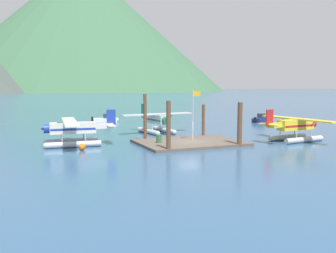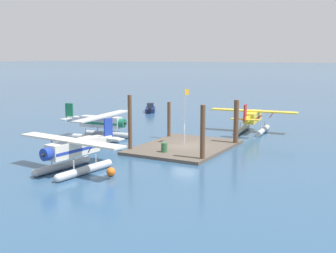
{
  "view_description": "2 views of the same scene",
  "coord_description": "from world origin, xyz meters",
  "views": [
    {
      "loc": [
        -18.4,
        -37.0,
        6.45
      ],
      "look_at": [
        -1.43,
        2.85,
        1.72
      ],
      "focal_mm": 39.88,
      "sensor_mm": 36.0,
      "label": 1
    },
    {
      "loc": [
        -38.23,
        -19.23,
        9.16
      ],
      "look_at": [
        -0.64,
        1.55,
        2.21
      ],
      "focal_mm": 46.58,
      "sensor_mm": 36.0,
      "label": 2
    }
  ],
  "objects": [
    {
      "name": "ground_plane",
      "position": [
        0.0,
        0.0,
        0.0
      ],
      "size": [
        1200.0,
        1200.0,
        0.0
      ],
      "primitive_type": "plane",
      "color": "#2D5175"
    },
    {
      "name": "dock_platform",
      "position": [
        0.0,
        0.0,
        0.15
      ],
      "size": [
        11.37,
        8.33,
        0.3
      ],
      "primitive_type": "cube",
      "color": "brown",
      "rests_on": "ground"
    },
    {
      "name": "piling_near_left",
      "position": [
        -4.24,
        -3.88,
        2.52
      ],
      "size": [
        0.44,
        0.44,
        5.03
      ],
      "primitive_type": "cylinder",
      "color": "brown",
      "rests_on": "ground"
    },
    {
      "name": "piling_near_right",
      "position": [
        3.92,
        -3.94,
        2.37
      ],
      "size": [
        0.51,
        0.51,
        4.74
      ],
      "primitive_type": "cylinder",
      "color": "brown",
      "rests_on": "ground"
    },
    {
      "name": "piling_far_left",
      "position": [
        -3.88,
        3.94,
        2.76
      ],
      "size": [
        0.39,
        0.39,
        5.52
      ],
      "primitive_type": "cylinder",
      "color": "brown",
      "rests_on": "ground"
    },
    {
      "name": "piling_far_right",
      "position": [
        3.81,
        3.88,
        2.08
      ],
      "size": [
        0.38,
        0.38,
        4.15
      ],
      "primitive_type": "cylinder",
      "color": "brown",
      "rests_on": "ground"
    },
    {
      "name": "flagpole",
      "position": [
        0.66,
        0.29,
        3.89
      ],
      "size": [
        0.95,
        0.1,
        5.73
      ],
      "color": "silver",
      "rests_on": "dock_platform"
    },
    {
      "name": "fuel_drum",
      "position": [
        -3.57,
        0.34,
        0.74
      ],
      "size": [
        0.62,
        0.62,
        0.88
      ],
      "color": "#33663D",
      "rests_on": "dock_platform"
    },
    {
      "name": "mooring_buoy",
      "position": [
        -11.87,
        0.38,
        0.35
      ],
      "size": [
        0.7,
        0.7,
        0.7
      ],
      "primitive_type": "sphere",
      "color": "orange",
      "rests_on": "ground"
    },
    {
      "name": "mountain_ridge_west_peak",
      "position": [
        74.64,
        478.54,
        85.36
      ],
      "size": [
        380.05,
        380.05,
        170.71
      ],
      "color": "#386042",
      "rests_on": "ground"
    },
    {
      "name": "seaplane_cream_port_fwd",
      "position": [
        -12.24,
        3.78,
        1.58
      ],
      "size": [
        7.96,
        10.48,
        3.84
      ],
      "color": "#B7BABF",
      "rests_on": "ground"
    },
    {
      "name": "seaplane_silver_bow_centre",
      "position": [
        0.09,
        10.48,
        1.58
      ],
      "size": [
        10.49,
        7.95,
        3.84
      ],
      "color": "#B7BABF",
      "rests_on": "ground"
    },
    {
      "name": "seaplane_yellow_stbd_aft",
      "position": [
        12.36,
        -3.01,
        1.58
      ],
      "size": [
        7.96,
        10.49,
        3.84
      ],
      "color": "#B7BABF",
      "rests_on": "ground"
    },
    {
      "name": "boat_navy_open_east",
      "position": [
        23.36,
        18.19,
        0.49
      ],
      "size": [
        4.43,
        3.33,
        1.5
      ],
      "color": "navy",
      "rests_on": "ground"
    },
    {
      "name": "boat_white_open_north",
      "position": [
        -2.59,
        28.58,
        0.49
      ],
      "size": [
        4.87,
        2.04,
        1.5
      ],
      "color": "silver",
      "rests_on": "ground"
    }
  ]
}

